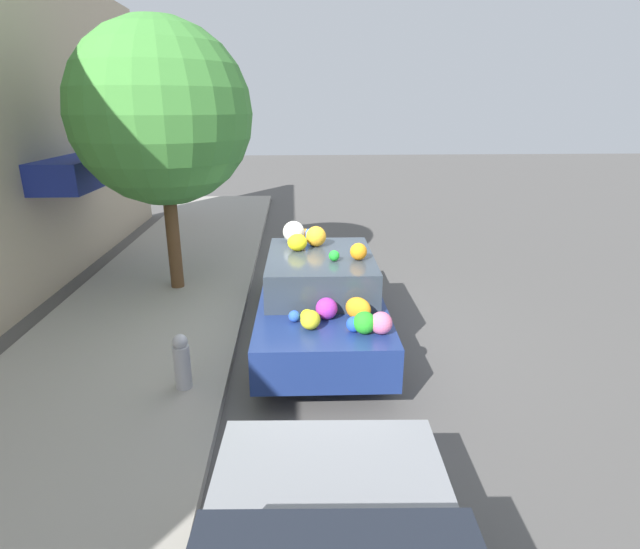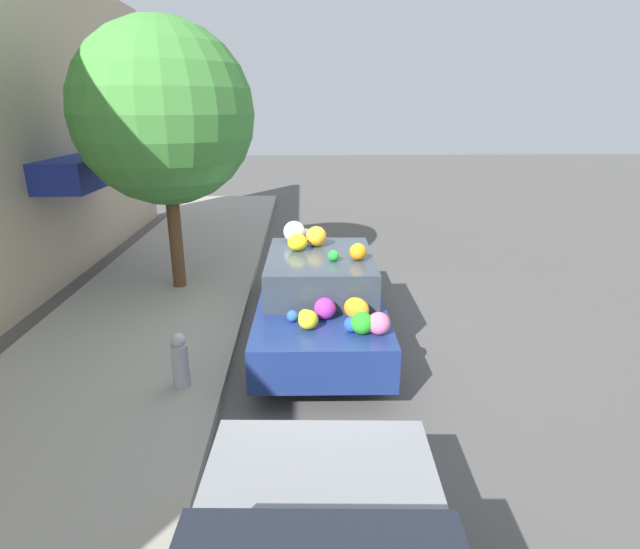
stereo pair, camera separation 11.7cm
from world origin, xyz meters
TOP-DOWN VIEW (x-y plane):
  - ground_plane at (0.00, 0.00)m, footprint 60.00×60.00m
  - sidewalk_curb at (0.00, 2.70)m, footprint 24.00×3.20m
  - street_tree at (1.97, 2.46)m, footprint 3.10×3.10m
  - fire_hydrant at (-1.67, 1.60)m, footprint 0.20×0.20m
  - art_car at (-0.06, -0.15)m, footprint 4.40×1.82m

SIDE VIEW (x-z plane):
  - ground_plane at x=0.00m, z-range 0.00..0.00m
  - sidewalk_curb at x=0.00m, z-range 0.00..0.13m
  - fire_hydrant at x=-1.67m, z-range 0.13..0.83m
  - art_car at x=-0.06m, z-range -0.14..1.55m
  - street_tree at x=1.97m, z-range 0.91..5.59m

